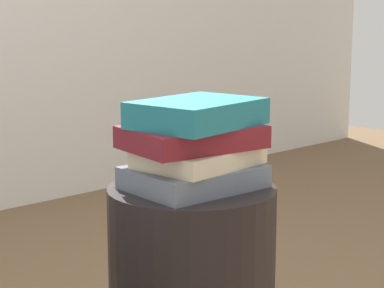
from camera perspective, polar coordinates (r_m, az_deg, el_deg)
name	(u,v)px	position (r m, az deg, el deg)	size (l,w,h in m)	color
book_slate	(195,177)	(1.40, 0.28, -2.74)	(0.25, 0.20, 0.05)	slate
book_cream	(199,157)	(1.40, 0.57, -1.06)	(0.23, 0.18, 0.04)	beige
book_maroon	(192,137)	(1.39, -0.03, 0.59)	(0.26, 0.19, 0.05)	maroon
book_teal	(197,113)	(1.38, 0.46, 2.60)	(0.25, 0.18, 0.05)	#1E727F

